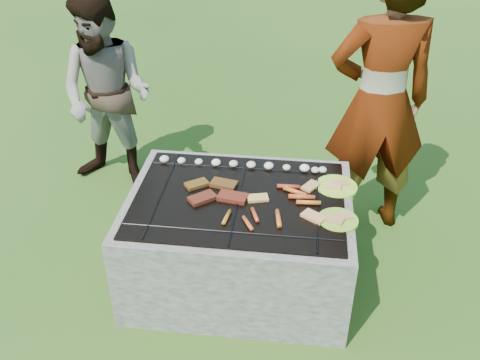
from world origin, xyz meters
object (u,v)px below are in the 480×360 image
object	(u,v)px
fire_pit	(239,242)
plate_far	(336,187)
plate_near	(338,220)
cook	(379,103)
bystander	(107,95)

from	to	relation	value
fire_pit	plate_far	size ratio (longest dim) A/B	5.02
plate_near	cook	bearing A→B (deg)	73.23
plate_far	bystander	distance (m)	1.86
cook	bystander	xyz separation A→B (m)	(-1.92, 0.30, -0.19)
plate_far	cook	xyz separation A→B (m)	(0.26, 0.52, 0.32)
plate_far	cook	world-z (taller)	cook
fire_pit	bystander	distance (m)	1.56
fire_pit	bystander	bearing A→B (deg)	137.83
fire_pit	bystander	xyz separation A→B (m)	(-1.11, 1.00, 0.46)
plate_far	plate_near	distance (m)	0.33
fire_pit	plate_far	xyz separation A→B (m)	(0.56, 0.19, 0.33)
fire_pit	cook	xyz separation A→B (m)	(0.82, 0.70, 0.65)
plate_far	bystander	world-z (taller)	bystander
bystander	cook	bearing A→B (deg)	1.23
fire_pit	cook	world-z (taller)	cook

